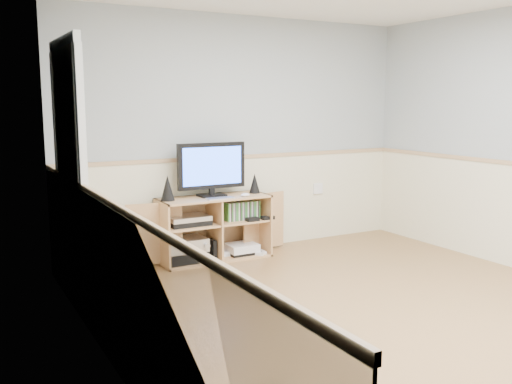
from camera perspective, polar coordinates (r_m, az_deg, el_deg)
room at (r=4.33m, az=10.89°, el=3.71°), size 4.04×4.54×2.54m
media_cabinet at (r=5.90m, az=-4.41°, el=-3.47°), size 1.78×0.43×0.65m
monitor at (r=5.79m, az=-4.47°, el=2.47°), size 0.73×0.18×0.55m
speaker_left at (r=5.61m, az=-8.83°, el=0.40°), size 0.13×0.13×0.25m
speaker_right at (r=6.01m, az=-0.14°, el=0.89°), size 0.11×0.11×0.21m
keyboard at (r=5.67m, az=-3.61°, el=-0.63°), size 0.28×0.12×0.01m
mouse at (r=5.79m, az=-1.07°, el=-0.29°), size 0.10×0.07×0.04m
av_components at (r=5.76m, az=-6.97°, el=-4.98°), size 0.50×0.30×0.47m
game_consoles at (r=6.03m, az=-1.57°, el=-5.73°), size 0.45×0.30×0.11m
game_cases at (r=5.94m, az=-1.46°, el=-1.85°), size 0.38×0.13×0.19m
wall_outlet at (r=6.70m, az=6.18°, el=0.35°), size 0.12×0.03×0.12m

